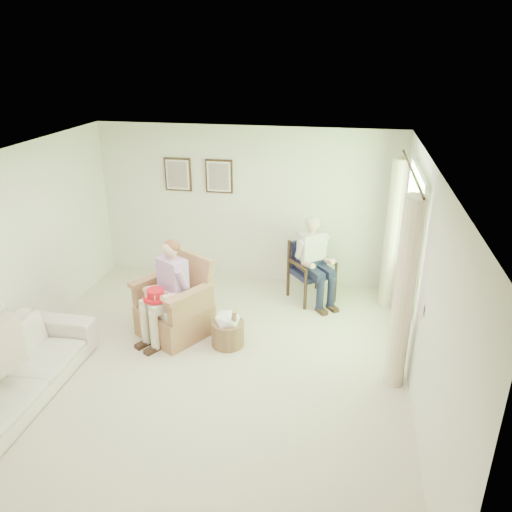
% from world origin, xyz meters
% --- Properties ---
extents(floor, '(5.50, 5.50, 0.00)m').
position_xyz_m(floor, '(0.00, 0.00, 0.00)').
color(floor, beige).
rests_on(floor, ground).
extents(back_wall, '(5.00, 0.04, 2.60)m').
position_xyz_m(back_wall, '(0.00, 2.75, 1.30)').
color(back_wall, silver).
rests_on(back_wall, ground).
extents(front_wall, '(5.00, 0.04, 2.60)m').
position_xyz_m(front_wall, '(0.00, -2.75, 1.30)').
color(front_wall, silver).
rests_on(front_wall, ground).
extents(left_wall, '(0.04, 5.50, 2.60)m').
position_xyz_m(left_wall, '(-2.50, 0.00, 1.30)').
color(left_wall, silver).
rests_on(left_wall, ground).
extents(right_wall, '(0.04, 5.50, 2.60)m').
position_xyz_m(right_wall, '(2.50, 0.00, 1.30)').
color(right_wall, silver).
rests_on(right_wall, ground).
extents(ceiling, '(5.00, 5.50, 0.02)m').
position_xyz_m(ceiling, '(0.00, 0.00, 2.60)').
color(ceiling, white).
rests_on(ceiling, back_wall).
extents(window, '(0.13, 2.50, 1.63)m').
position_xyz_m(window, '(2.46, 1.20, 1.58)').
color(window, '#2D6B23').
rests_on(window, right_wall).
extents(curtain_left, '(0.34, 0.34, 2.30)m').
position_xyz_m(curtain_left, '(2.33, 0.22, 1.15)').
color(curtain_left, beige).
rests_on(curtain_left, ground).
extents(curtain_right, '(0.34, 0.34, 2.30)m').
position_xyz_m(curtain_right, '(2.33, 2.18, 1.15)').
color(curtain_right, beige).
rests_on(curtain_right, ground).
extents(framed_print_left, '(0.45, 0.05, 0.55)m').
position_xyz_m(framed_print_left, '(-1.15, 2.71, 1.78)').
color(framed_print_left, '#382114').
rests_on(framed_print_left, back_wall).
extents(framed_print_right, '(0.45, 0.05, 0.55)m').
position_xyz_m(framed_print_right, '(-0.45, 2.71, 1.78)').
color(framed_print_right, '#382114').
rests_on(framed_print_right, back_wall).
extents(wicker_armchair, '(0.86, 0.86, 1.10)m').
position_xyz_m(wicker_armchair, '(-0.61, 0.77, 0.35)').
color(wicker_armchair, '#A5714E').
rests_on(wicker_armchair, ground).
extents(wood_armchair, '(0.60, 0.56, 0.93)m').
position_xyz_m(wood_armchair, '(1.16, 2.23, 0.51)').
color(wood_armchair, black).
rests_on(wood_armchair, ground).
extents(sofa, '(2.28, 0.89, 0.66)m').
position_xyz_m(sofa, '(-1.95, -0.92, 0.33)').
color(sofa, white).
rests_on(sofa, ground).
extents(person_wicker, '(0.40, 0.62, 1.38)m').
position_xyz_m(person_wicker, '(-0.61, 0.62, 0.81)').
color(person_wicker, beige).
rests_on(person_wicker, ground).
extents(person_dark, '(0.40, 0.63, 1.34)m').
position_xyz_m(person_dark, '(1.16, 2.08, 0.78)').
color(person_dark, '#171B34').
rests_on(person_dark, ground).
extents(red_hat, '(0.33, 0.33, 0.14)m').
position_xyz_m(red_hat, '(-0.74, 0.45, 0.73)').
color(red_hat, red).
rests_on(red_hat, person_wicker).
extents(hatbox, '(0.46, 0.46, 0.65)m').
position_xyz_m(hatbox, '(0.18, 0.60, 0.25)').
color(hatbox, '#A38458').
rests_on(hatbox, ground).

